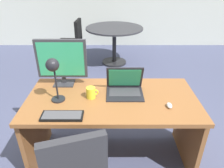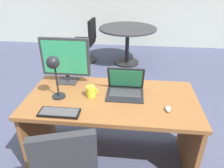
# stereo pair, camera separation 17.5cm
# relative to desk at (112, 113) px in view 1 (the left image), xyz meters

# --- Properties ---
(ground) EXTENTS (12.00, 12.00, 0.00)m
(ground) POSITION_rel_desk_xyz_m (0.00, 1.45, -0.53)
(ground) COLOR #474C6B
(desk) EXTENTS (1.56, 0.77, 0.74)m
(desk) POSITION_rel_desk_xyz_m (0.00, 0.00, 0.00)
(desk) COLOR brown
(desk) RESTS_ON ground
(monitor) EXTENTS (0.49, 0.16, 0.47)m
(monitor) POSITION_rel_desk_xyz_m (-0.49, 0.22, 0.47)
(monitor) COLOR #2D2D33
(monitor) RESTS_ON desk
(laptop) EXTENTS (0.34, 0.28, 0.26)m
(laptop) POSITION_rel_desk_xyz_m (0.12, 0.06, 0.29)
(laptop) COLOR black
(laptop) RESTS_ON desk
(keyboard) EXTENTS (0.33, 0.13, 0.02)m
(keyboard) POSITION_rel_desk_xyz_m (-0.40, -0.34, 0.23)
(keyboard) COLOR black
(keyboard) RESTS_ON desk
(mouse) EXTENTS (0.04, 0.08, 0.03)m
(mouse) POSITION_rel_desk_xyz_m (0.49, -0.20, 0.23)
(mouse) COLOR silver
(mouse) RESTS_ON desk
(desk_lamp) EXTENTS (0.12, 0.14, 0.41)m
(desk_lamp) POSITION_rel_desk_xyz_m (-0.48, -0.11, 0.51)
(desk_lamp) COLOR black
(desk_lamp) RESTS_ON desk
(coffee_mug) EXTENTS (0.11, 0.08, 0.10)m
(coffee_mug) POSITION_rel_desk_xyz_m (-0.19, -0.05, 0.27)
(coffee_mug) COLOR yellow
(coffee_mug) RESTS_ON desk
(meeting_table) EXTENTS (1.14, 1.14, 0.76)m
(meeting_table) POSITION_rel_desk_xyz_m (0.05, 2.54, 0.05)
(meeting_table) COLOR black
(meeting_table) RESTS_ON ground
(meeting_chair_near) EXTENTS (0.56, 0.56, 0.90)m
(meeting_chair_near) POSITION_rel_desk_xyz_m (-0.84, 2.59, -0.16)
(meeting_chair_near) COLOR black
(meeting_chair_near) RESTS_ON ground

